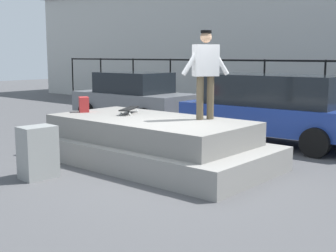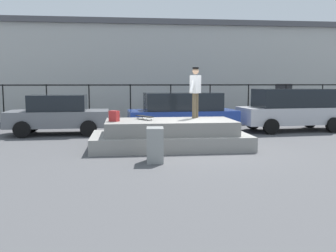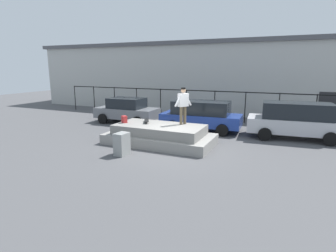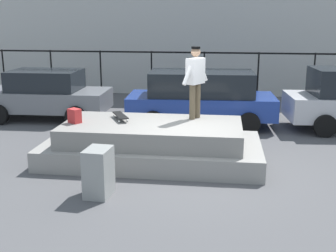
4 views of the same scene
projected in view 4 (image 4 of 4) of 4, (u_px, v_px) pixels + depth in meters
ground_plane at (188, 168)px, 9.56m from camera, size 60.00×60.00×0.00m
concrete_ledge at (152, 143)px, 9.98m from camera, size 5.00×2.48×0.90m
skateboarder at (195, 77)px, 10.05m from camera, size 0.58×0.90×1.71m
skateboard at (120, 115)px, 10.15m from camera, size 0.56×0.83×0.12m
backpack at (75, 116)px, 9.83m from camera, size 0.34×0.32×0.33m
car_grey_sedan_near at (47, 94)px, 13.91m from camera, size 4.04×2.08×1.60m
car_blue_hatchback_mid at (201, 97)px, 13.01m from camera, size 4.51×2.19×1.68m
utility_box at (99, 172)px, 7.98m from camera, size 0.49×0.63×0.92m
fence_row at (204, 69)px, 16.03m from camera, size 24.06×0.06×2.01m
warehouse_building at (210, 27)px, 21.04m from camera, size 34.47×7.46×5.50m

